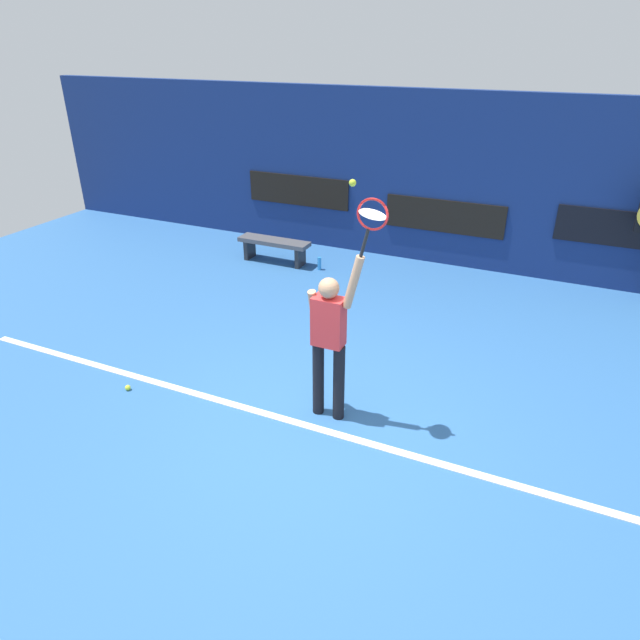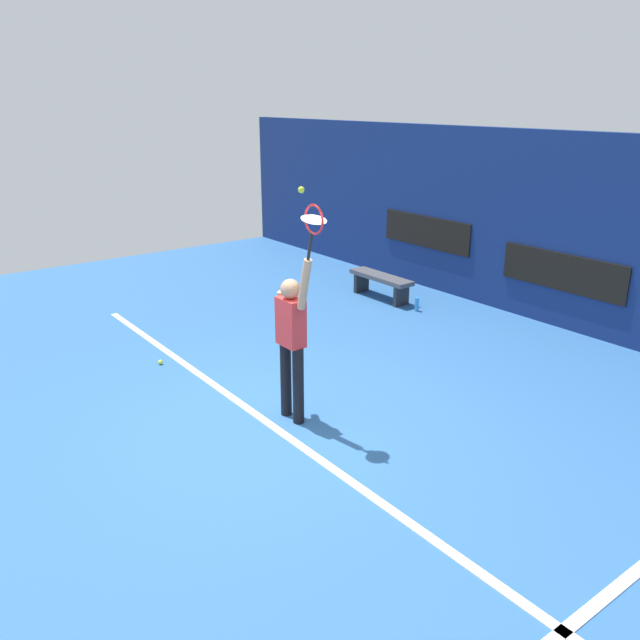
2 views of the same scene
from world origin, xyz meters
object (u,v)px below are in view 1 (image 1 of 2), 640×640
at_px(tennis_racket, 372,218).
at_px(water_bottle, 319,263).
at_px(tennis_player, 329,337).
at_px(tennis_ball, 353,183).
at_px(court_bench, 274,245).
at_px(spare_ball, 128,388).

relative_size(tennis_racket, water_bottle, 2.61).
relative_size(tennis_player, water_bottle, 8.27).
xyz_separation_m(tennis_racket, tennis_ball, (-0.20, -0.01, 0.31)).
bearing_deg(tennis_player, water_bottle, 115.97).
distance_m(tennis_player, water_bottle, 4.56).
relative_size(tennis_ball, water_bottle, 0.28).
bearing_deg(court_bench, tennis_player, -54.16).
height_order(court_bench, spare_ball, court_bench).
bearing_deg(tennis_player, court_bench, 125.84).
bearing_deg(water_bottle, court_bench, 180.00).
bearing_deg(tennis_ball, water_bottle, 118.47).
bearing_deg(spare_ball, tennis_ball, 12.05).
bearing_deg(tennis_ball, tennis_player, 177.49).
xyz_separation_m(tennis_racket, spare_ball, (-2.86, -0.57, -2.34)).
bearing_deg(court_bench, water_bottle, 0.00).
bearing_deg(tennis_racket, water_bottle, 120.63).
bearing_deg(water_bottle, tennis_ball, -61.53).
bearing_deg(tennis_ball, tennis_racket, 1.67).
distance_m(tennis_player, tennis_racket, 1.43).
bearing_deg(court_bench, tennis_ball, -52.15).
bearing_deg(tennis_racket, tennis_player, 179.43).
bearing_deg(court_bench, spare_ball, -84.22).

